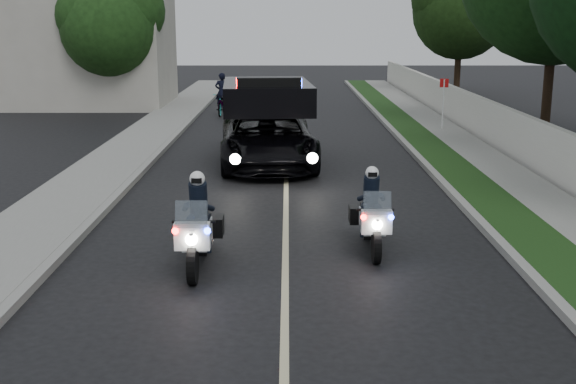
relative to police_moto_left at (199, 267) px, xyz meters
name	(u,v)px	position (x,y,z in m)	size (l,w,h in m)	color
ground	(285,291)	(1.52, -1.15, 0.00)	(120.00, 120.00, 0.00)	black
curb_right	(425,165)	(5.62, 8.85, 0.07)	(0.20, 60.00, 0.15)	gray
grass_verge	(449,165)	(6.32, 8.85, 0.08)	(1.20, 60.00, 0.16)	#193814
sidewalk_right	(493,165)	(7.62, 8.85, 0.08)	(1.40, 60.00, 0.16)	gray
property_wall	(529,142)	(8.62, 8.85, 0.75)	(0.22, 60.00, 1.50)	beige
curb_left	(147,165)	(-2.58, 8.85, 0.07)	(0.20, 60.00, 0.15)	gray
sidewalk_left	(110,165)	(-3.68, 8.85, 0.08)	(2.00, 60.00, 0.16)	gray
building_far	(87,35)	(-8.48, 24.85, 3.50)	(8.00, 6.00, 7.00)	#A8A396
lane_marking	(286,167)	(1.52, 8.85, 0.00)	(0.12, 50.00, 0.01)	#BFB78C
police_moto_left	(199,267)	(0.00, 0.00, 0.00)	(0.70, 2.00, 1.70)	silver
police_moto_right	(371,249)	(3.14, 0.99, 0.00)	(0.65, 1.87, 1.59)	silver
police_suv	(268,165)	(0.96, 9.23, 0.00)	(2.74, 5.92, 2.88)	black
bicycle	(222,115)	(-1.43, 20.93, 0.00)	(0.67, 1.92, 1.00)	black
cyclist	(222,115)	(-1.43, 20.93, 0.00)	(0.62, 0.41, 1.73)	black
sign_post	(442,133)	(7.52, 15.65, 0.00)	(0.33, 0.33, 2.14)	red
tree_right_d	(544,134)	(11.41, 15.44, 0.00)	(7.15, 7.15, 11.91)	#194015
tree_right_e	(456,94)	(11.49, 30.71, 0.00)	(5.54, 5.54, 9.23)	#193510
tree_left_near	(114,111)	(-6.74, 22.37, 0.00)	(4.51, 4.51, 7.52)	#1E4316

